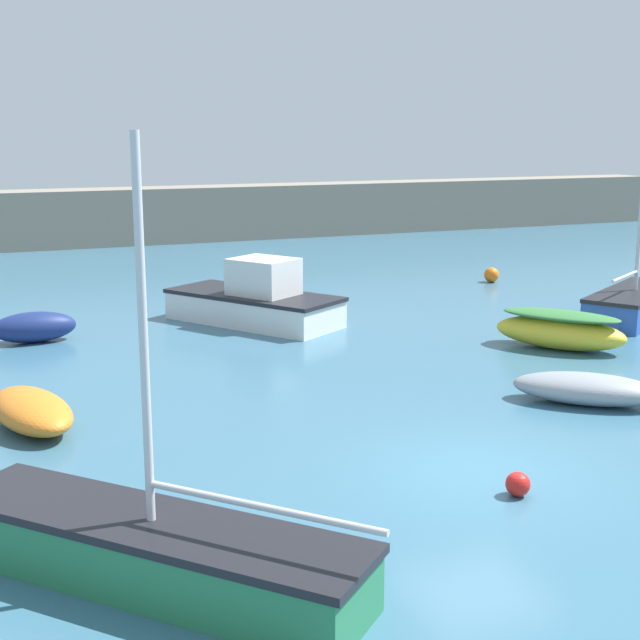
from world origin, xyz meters
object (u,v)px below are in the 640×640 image
Objects in this scene: sailboat_twin_hulled at (634,304)px; rowboat_with_red_cover at (560,330)px; motorboat_with_cabin at (256,301)px; mooring_buoy_orange at (491,275)px; sailboat_tall_mast at (153,550)px; mooring_buoy_red at (518,484)px; rowboat_blue_near at (587,389)px; rowboat_white_midwater at (31,410)px; dinghy_near_pier at (34,327)px.

sailboat_twin_hulled is 5.13m from rowboat_with_red_cover.
motorboat_with_cabin is 11.45m from mooring_buoy_orange.
mooring_buoy_red is at bearing -126.09° from sailboat_tall_mast.
sailboat_twin_hulled reaches higher than motorboat_with_cabin.
rowboat_white_midwater is at bearing 25.61° from rowboat_blue_near.
rowboat_blue_near is at bearing -115.57° from mooring_buoy_orange.
rowboat_with_red_cover is 5.02m from rowboat_blue_near.
dinghy_near_pier is at bearing 57.20° from motorboat_with_cabin.
dinghy_near_pier is at bearing -4.36° from rowboat_blue_near.
mooring_buoy_orange is (-0.39, 7.49, -0.19)m from sailboat_twin_hulled.
dinghy_near_pier is at bearing 135.78° from sailboat_twin_hulled.
motorboat_with_cabin is 1.81× the size of rowboat_blue_near.
mooring_buoy_orange is at bearing 119.89° from rowboat_with_red_cover.
rowboat_white_midwater is at bearing 103.65° from motorboat_with_cabin.
rowboat_white_midwater is at bearing 159.36° from sailboat_twin_hulled.
rowboat_with_red_cover is 1.13× the size of rowboat_white_midwater.
sailboat_tall_mast is at bearing 124.43° from motorboat_with_cabin.
rowboat_blue_near is at bearing 169.06° from motorboat_with_cabin.
rowboat_blue_near is at bearing 62.32° from rowboat_white_midwater.
sailboat_tall_mast reaches higher than sailboat_twin_hulled.
rowboat_white_midwater reaches higher than mooring_buoy_red.
motorboat_with_cabin is at bearing 129.18° from sailboat_twin_hulled.
sailboat_twin_hulled is at bearing 88.11° from rowboat_white_midwater.
rowboat_white_midwater is (-7.27, -7.52, -0.35)m from motorboat_with_cabin.
motorboat_with_cabin is at bearing 123.02° from rowboat_white_midwater.
rowboat_with_red_cover is at bearing 49.24° from mooring_buoy_red.
mooring_buoy_orange is at bearing 58.08° from mooring_buoy_red.
dinghy_near_pier is 15.58m from mooring_buoy_red.
sailboat_tall_mast is at bearing -5.57° from rowboat_white_midwater.
dinghy_near_pier is 5.72× the size of mooring_buoy_red.
rowboat_with_red_cover is 1.57× the size of dinghy_near_pier.
sailboat_twin_hulled is at bearing -87.04° from mooring_buoy_orange.
sailboat_twin_hulled is 18.87m from rowboat_white_midwater.
mooring_buoy_orange is (18.13, 11.11, -0.06)m from rowboat_white_midwater.
dinghy_near_pier is at bearing 114.14° from mooring_buoy_red.
sailboat_tall_mast is 1.82× the size of rowboat_blue_near.
rowboat_with_red_cover reaches higher than mooring_buoy_orange.
rowboat_with_red_cover is 6.37× the size of mooring_buoy_orange.
motorboat_with_cabin is at bearing -169.82° from rowboat_with_red_cover.
dinghy_near_pier reaches higher than rowboat_blue_near.
mooring_buoy_red is (7.08, -6.64, -0.15)m from rowboat_white_midwater.
motorboat_with_cabin is (-6.67, 6.20, 0.17)m from rowboat_with_red_cover.
rowboat_with_red_cover reaches higher than dinghy_near_pier.
sailboat_twin_hulled reaches higher than dinghy_near_pier.
sailboat_tall_mast is at bearing 62.39° from rowboat_blue_near.
rowboat_blue_near is 5.64m from mooring_buoy_red.
sailboat_twin_hulled reaches higher than rowboat_blue_near.
sailboat_tall_mast is 16.05m from motorboat_with_cabin.
mooring_buoy_orange is (10.86, 3.59, -0.41)m from motorboat_with_cabin.
rowboat_white_midwater is at bearing -34.18° from sailboat_tall_mast.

